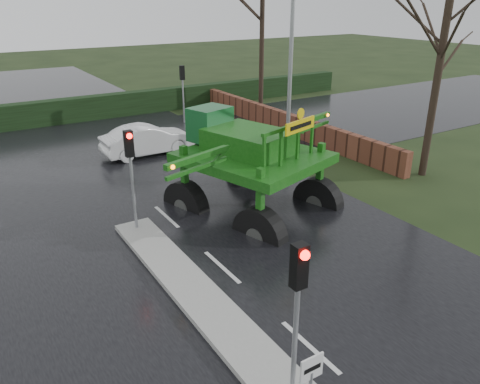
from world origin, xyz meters
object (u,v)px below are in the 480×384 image
street_light_right (287,28)px  keep_left_sign (311,376)px  crop_sprayer (255,167)px  white_sedan (149,154)px  traffic_signal_near (298,291)px  traffic_signal_mid (130,159)px  traffic_signal_far (182,81)px

street_light_right → keep_left_sign: bearing=-125.1°
crop_sprayer → keep_left_sign: bearing=-132.8°
crop_sprayer → white_sedan: bearing=72.0°
traffic_signal_near → street_light_right: size_ratio=0.35×
keep_left_sign → traffic_signal_near: (0.00, 0.49, 1.53)m
keep_left_sign → crop_sprayer: 7.66m
traffic_signal_near → white_sedan: (3.49, 16.22, -2.59)m
traffic_signal_near → traffic_signal_mid: 8.50m
street_light_right → traffic_signal_near: bearing=-126.1°
traffic_signal_mid → street_light_right: street_light_right is taller
crop_sprayer → white_sedan: crop_sprayer is taller
white_sedan → traffic_signal_mid: bearing=155.0°
traffic_signal_mid → crop_sprayer: (3.30, -2.20, -0.22)m
traffic_signal_near → street_light_right: 16.46m
traffic_signal_near → white_sedan: traffic_signal_near is taller
traffic_signal_far → white_sedan: 6.95m
keep_left_sign → traffic_signal_far: traffic_signal_far is taller
traffic_signal_mid → traffic_signal_far: size_ratio=1.00×
traffic_signal_far → white_sedan: bearing=48.1°
street_light_right → crop_sprayer: size_ratio=1.16×
traffic_signal_near → traffic_signal_mid: size_ratio=1.00×
traffic_signal_near → street_light_right: street_light_right is taller
keep_left_sign → street_light_right: 17.23m
traffic_signal_near → street_light_right: bearing=53.9°
traffic_signal_far → white_sedan: size_ratio=0.78×
street_light_right → crop_sprayer: bearing=-132.7°
traffic_signal_far → white_sedan: (-4.31, -4.80, -2.59)m
traffic_signal_mid → white_sedan: size_ratio=0.78×
keep_left_sign → street_light_right: bearing=54.9°
white_sedan → traffic_signal_far: bearing=-42.5°
traffic_signal_far → street_light_right: 8.86m
keep_left_sign → traffic_signal_far: bearing=70.1°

